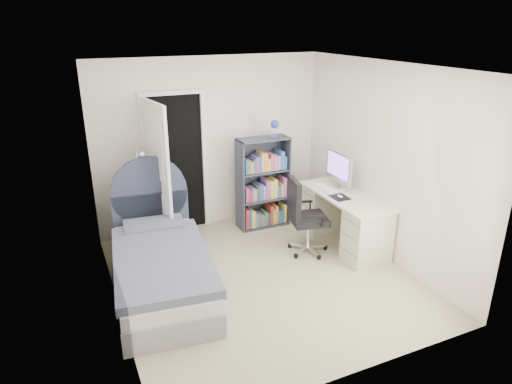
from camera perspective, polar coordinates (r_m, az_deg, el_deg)
name	(u,v)px	position (r m, az deg, el deg)	size (l,w,h in m)	color
room_shell	(263,181)	(5.14, 0.93, 1.38)	(3.50, 3.70, 2.60)	gray
door	(165,170)	(6.34, -11.36, 2.70)	(0.92, 0.83, 2.06)	black
bed	(161,264)	(5.46, -11.80, -8.81)	(1.25, 2.26, 1.33)	gray
nightstand	(146,214)	(6.58, -13.59, -2.72)	(0.41, 0.41, 0.61)	tan
floor_lamp	(144,212)	(6.20, -13.84, -2.44)	(0.20, 0.20, 1.41)	silver
bookcase	(263,187)	(6.80, 0.93, 0.65)	(0.76, 0.33, 1.62)	#383E4C
desk	(343,217)	(6.42, 10.86, -3.08)	(0.60, 1.50, 1.23)	beige
office_chair	(303,213)	(6.03, 5.89, -2.63)	(0.56, 0.58, 1.04)	silver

